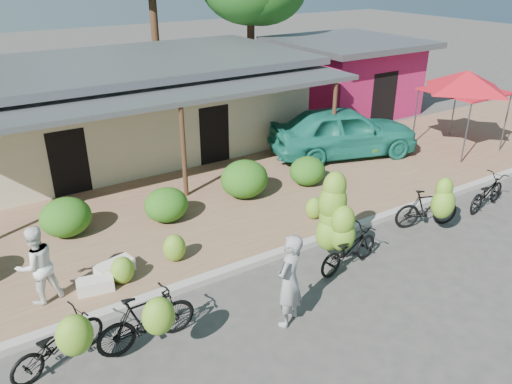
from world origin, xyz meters
The scene contains 24 objects.
ground centered at (0.00, 0.00, 0.00)m, with size 100.00×100.00×0.00m, color #3E3C3A.
sidewalk centered at (0.00, 5.00, 0.06)m, with size 60.00×6.00×0.12m, color #926E4E.
curb centered at (0.00, 2.00, 0.07)m, with size 60.00×0.25×0.15m, color #A8A399.
shop_main centered at (0.00, 10.93, 1.72)m, with size 13.00×8.50×3.35m.
shop_pink centered at (10.50, 10.99, 1.67)m, with size 6.00×6.00×3.25m.
hedge_1 centered at (-3.55, 5.57, 0.62)m, with size 1.27×1.15×0.99m, color #1D6316.
hedge_2 centered at (-1.11, 4.94, 0.58)m, with size 1.18×1.06×0.92m, color #1D6316.
hedge_3 centered at (1.43, 5.10, 0.68)m, with size 1.43×1.28×1.11m, color #1D6316.
hedge_4 centered at (3.53, 4.81, 0.57)m, with size 1.14×1.03×0.89m, color #1D6316.
hedge_5 centered at (6.88, 5.55, 0.56)m, with size 1.13×1.02×0.88m, color #1D6316.
red_canopy centered at (10.28, 4.52, 2.61)m, with size 3.50×3.50×2.86m.
bike_far_left centered at (-4.72, 1.05, 0.56)m, with size 1.88×1.45×1.36m.
bike_left centered at (-3.26, 0.71, 0.64)m, with size 1.90×1.17×1.43m.
bike_center centered at (1.54, 1.04, 0.88)m, with size 1.90×1.30×2.23m.
bike_right centered at (4.60, 0.97, 0.70)m, with size 1.86×1.43×1.67m.
bike_far_right centered at (6.99, 0.96, 0.48)m, with size 1.92×0.94×0.96m.
loose_banana_a centered at (-3.05, 2.78, 0.43)m, with size 0.50×0.43×0.63m, color #7CBD2F.
loose_banana_b centered at (-1.75, 2.99, 0.45)m, with size 0.54×0.46×0.67m, color #7CBD2F.
loose_banana_c centered at (2.28, 2.90, 0.43)m, with size 0.50×0.42×0.62m, color #7CBD2F.
sack_near centered at (-3.11, 3.20, 0.27)m, with size 0.85×0.40×0.30m, color silver.
sack_far centered at (-3.65, 2.82, 0.26)m, with size 0.75×0.38×0.28m, color silver.
vendor centered at (-0.71, -0.08, 0.97)m, with size 0.71×0.47×1.94m, color gray.
bystander centered at (-4.65, 3.07, 0.97)m, with size 0.82×0.64×1.69m, color white.
teal_van centered at (6.19, 6.20, 1.01)m, with size 2.09×5.20×1.77m, color #1A7864.
Camera 1 is at (-5.45, -6.36, 6.48)m, focal length 35.00 mm.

